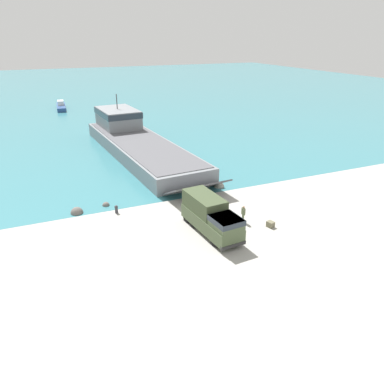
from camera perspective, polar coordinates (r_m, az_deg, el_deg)
ground_plane at (r=37.11m, az=2.11°, el=-3.43°), size 240.00×240.00×0.00m
water_surface at (r=126.45m, az=-17.15°, el=14.46°), size 240.00×180.00×0.01m
landing_craft at (r=57.97m, az=-8.76°, el=7.98°), size 10.13×35.09×7.46m
military_truck at (r=33.24m, az=2.89°, el=-3.66°), size 2.96×7.48×3.16m
soldier_on_ramp at (r=35.49m, az=7.82°, el=-3.18°), size 0.30×0.47×1.69m
moored_boat_a at (r=96.41m, az=-19.32°, el=12.22°), size 2.57×9.11×1.93m
mooring_bollard at (r=37.94m, az=-11.45°, el=-2.54°), size 0.35×0.35×0.82m
cargo_crate at (r=35.41m, az=11.87°, el=-4.82°), size 0.68×0.76×0.54m
shoreline_rock_a at (r=43.82m, az=4.15°, el=0.79°), size 1.20×1.20×1.20m
shoreline_rock_b at (r=39.99m, az=-12.97°, el=-2.01°), size 0.75×0.75×0.75m
shoreline_rock_c at (r=39.08m, az=-17.12°, el=-3.09°), size 1.24×1.24×1.24m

